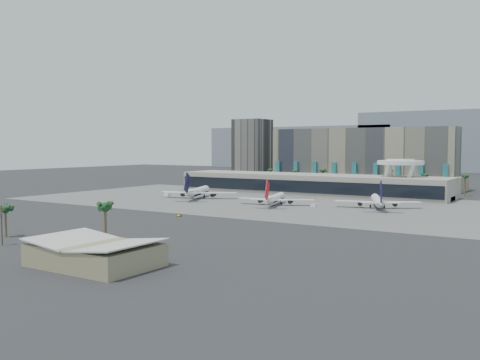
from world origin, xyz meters
The scene contains 18 objects.
ground centered at (0.00, 0.00, 0.00)m, with size 900.00×900.00×0.00m, color #232326.
apron_pad centered at (0.00, 55.00, 0.03)m, with size 260.00×130.00×0.06m, color #5B5B59.
mountain_ridge centered at (27.88, 470.00, 29.89)m, with size 680.00×60.00×70.00m.
hotel centered at (10.00, 174.41, 16.81)m, with size 140.00×30.00×42.00m.
office_tower centered at (-95.00, 200.00, 22.94)m, with size 30.00×30.00×52.00m.
terminal centered at (0.00, 109.84, 6.52)m, with size 170.00×32.50×14.50m.
saucer_structure centered at (55.00, 116.00, 18.45)m, with size 26.00×26.00×21.89m.
palm_row centered at (7.00, 145.00, 10.50)m, with size 157.80×2.80×13.10m.
hangar_right centered at (42.00, -100.00, 2.95)m, with size 30.55×20.60×6.89m.
utility_pole centered at (-2.00, -96.09, 7.14)m, with size 3.20×0.85×12.00m.
airliner_left centered at (-38.87, 48.47, 3.97)m, with size 42.17×43.56×15.74m.
airliner_centre centered at (13.96, 42.42, 3.47)m, with size 37.48×38.85×13.75m.
airliner_right centered at (61.34, 56.68, 3.64)m, with size 38.18×39.35×14.41m.
service_vehicle_a centered at (-61.52, 49.06, 1.02)m, with size 4.18×2.04×2.04m, color white.
service_vehicle_b centered at (33.62, 45.55, 0.77)m, with size 2.98×1.70×1.53m, color silver.
taxiway_sign centered at (0.59, -16.68, 0.51)m, with size 2.25×0.88×1.02m.
near_palm_a centered at (-14.47, -86.36, 7.72)m, with size 6.00×6.00×10.52m.
near_palm_b centered at (29.01, -84.23, 10.75)m, with size 6.00×6.00×13.62m.
Camera 1 is at (141.85, -190.01, 29.43)m, focal length 40.00 mm.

